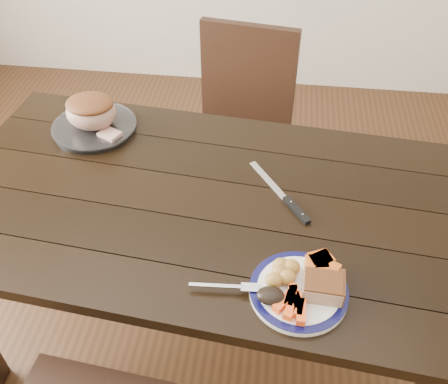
# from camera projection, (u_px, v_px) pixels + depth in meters

# --- Properties ---
(ground) EXTENTS (4.00, 4.00, 0.00)m
(ground) POSITION_uv_depth(u_px,v_px,m) (205.00, 330.00, 2.04)
(ground) COLOR #472B16
(ground) RESTS_ON ground
(dining_table) EXTENTS (1.68, 1.05, 0.75)m
(dining_table) POSITION_uv_depth(u_px,v_px,m) (200.00, 218.00, 1.60)
(dining_table) COLOR black
(dining_table) RESTS_ON ground
(chair_far) EXTENTS (0.48, 0.49, 0.93)m
(chair_far) POSITION_uv_depth(u_px,v_px,m) (241.00, 123.00, 2.22)
(chair_far) COLOR black
(chair_far) RESTS_ON ground
(dinner_plate) EXTENTS (0.25, 0.25, 0.02)m
(dinner_plate) POSITION_uv_depth(u_px,v_px,m) (298.00, 292.00, 1.27)
(dinner_plate) COLOR white
(dinner_plate) RESTS_ON dining_table
(plate_rim) EXTENTS (0.25, 0.25, 0.02)m
(plate_rim) POSITION_uv_depth(u_px,v_px,m) (299.00, 290.00, 1.26)
(plate_rim) COLOR #0C0B3A
(plate_rim) RESTS_ON dinner_plate
(serving_platter) EXTENTS (0.29, 0.29, 0.02)m
(serving_platter) POSITION_uv_depth(u_px,v_px,m) (95.00, 128.00, 1.79)
(serving_platter) COLOR white
(serving_platter) RESTS_ON dining_table
(pork_slice) EXTENTS (0.10, 0.08, 0.04)m
(pork_slice) POSITION_uv_depth(u_px,v_px,m) (323.00, 287.00, 1.24)
(pork_slice) COLOR tan
(pork_slice) RESTS_ON dinner_plate
(roasted_potatoes) EXTENTS (0.09, 0.09, 0.04)m
(roasted_potatoes) POSITION_uv_depth(u_px,v_px,m) (283.00, 272.00, 1.27)
(roasted_potatoes) COLOR gold
(roasted_potatoes) RESTS_ON dinner_plate
(carrot_batons) EXTENTS (0.08, 0.11, 0.02)m
(carrot_batons) POSITION_uv_depth(u_px,v_px,m) (293.00, 303.00, 1.21)
(carrot_batons) COLOR #F55114
(carrot_batons) RESTS_ON dinner_plate
(pumpkin_wedges) EXTENTS (0.09, 0.09, 0.04)m
(pumpkin_wedges) POSITION_uv_depth(u_px,v_px,m) (321.00, 265.00, 1.29)
(pumpkin_wedges) COLOR orange
(pumpkin_wedges) RESTS_ON dinner_plate
(dark_mushroom) EXTENTS (0.07, 0.05, 0.03)m
(dark_mushroom) POSITION_uv_depth(u_px,v_px,m) (271.00, 296.00, 1.22)
(dark_mushroom) COLOR black
(dark_mushroom) RESTS_ON dinner_plate
(fork) EXTENTS (0.18, 0.03, 0.00)m
(fork) POSITION_uv_depth(u_px,v_px,m) (229.00, 287.00, 1.26)
(fork) COLOR silver
(fork) RESTS_ON dinner_plate
(roast_joint) EXTENTS (0.18, 0.15, 0.12)m
(roast_joint) POSITION_uv_depth(u_px,v_px,m) (91.00, 112.00, 1.74)
(roast_joint) COLOR tan
(roast_joint) RESTS_ON serving_platter
(cut_slice) EXTENTS (0.09, 0.08, 0.02)m
(cut_slice) POSITION_uv_depth(u_px,v_px,m) (110.00, 135.00, 1.73)
(cut_slice) COLOR tan
(cut_slice) RESTS_ON serving_platter
(carving_knife) EXTENTS (0.20, 0.27, 0.01)m
(carving_knife) POSITION_uv_depth(u_px,v_px,m) (289.00, 202.00, 1.51)
(carving_knife) COLOR silver
(carving_knife) RESTS_ON dining_table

